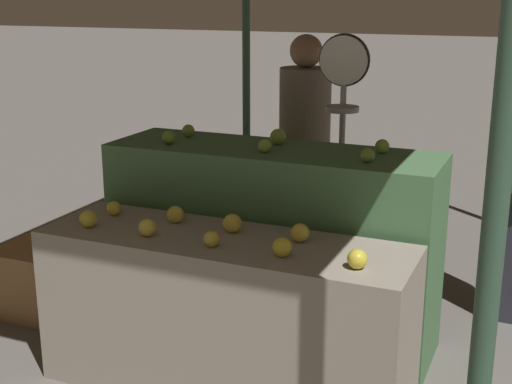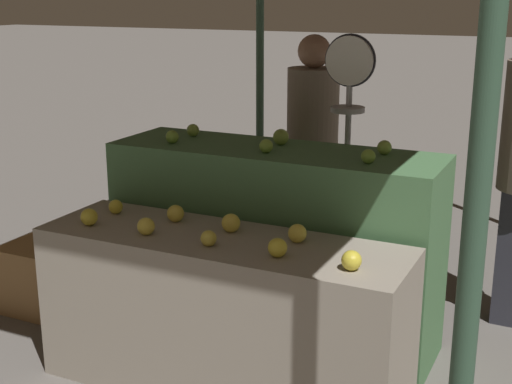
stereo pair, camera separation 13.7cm
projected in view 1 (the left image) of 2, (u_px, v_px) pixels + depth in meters
display_counter_front at (225, 315)px, 3.40m from camera, size 1.77×0.55×0.78m
display_counter_back at (272, 246)px, 3.89m from camera, size 1.77×0.55×1.08m
apple_front_0 at (88, 219)px, 3.44m from camera, size 0.08×0.08×0.08m
apple_front_1 at (147, 228)px, 3.32m from camera, size 0.08×0.08×0.08m
apple_front_2 at (212, 239)px, 3.18m from camera, size 0.07×0.07×0.07m
apple_front_3 at (282, 247)px, 3.06m from camera, size 0.08×0.08×0.08m
apple_front_4 at (357, 259)px, 2.93m from camera, size 0.08×0.08×0.08m
apple_front_5 at (114, 208)px, 3.63m from camera, size 0.07×0.07×0.07m
apple_front_6 at (175, 214)px, 3.51m from camera, size 0.09×0.09×0.09m
apple_front_7 at (233, 223)px, 3.37m from camera, size 0.09×0.09×0.09m
apple_front_8 at (300, 233)px, 3.24m from camera, size 0.09×0.09×0.09m
apple_back_0 at (169, 137)px, 3.85m from camera, size 0.07×0.07×0.07m
apple_back_1 at (264, 146)px, 3.64m from camera, size 0.07×0.07×0.07m
apple_back_2 at (368, 155)px, 3.43m from camera, size 0.07×0.07×0.07m
apple_back_3 at (188, 131)px, 4.03m from camera, size 0.07×0.07×0.07m
apple_back_4 at (278, 137)px, 3.83m from camera, size 0.09×0.09×0.09m
apple_back_5 at (382, 146)px, 3.62m from camera, size 0.07×0.07×0.07m
produce_scale at (342, 109)px, 4.18m from camera, size 0.30×0.20×1.65m
person_vendor_at_scale at (305, 140)px, 4.71m from camera, size 0.44×0.44×1.62m
wooden_crate_side at (36, 279)px, 4.29m from camera, size 0.41×0.41×0.41m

